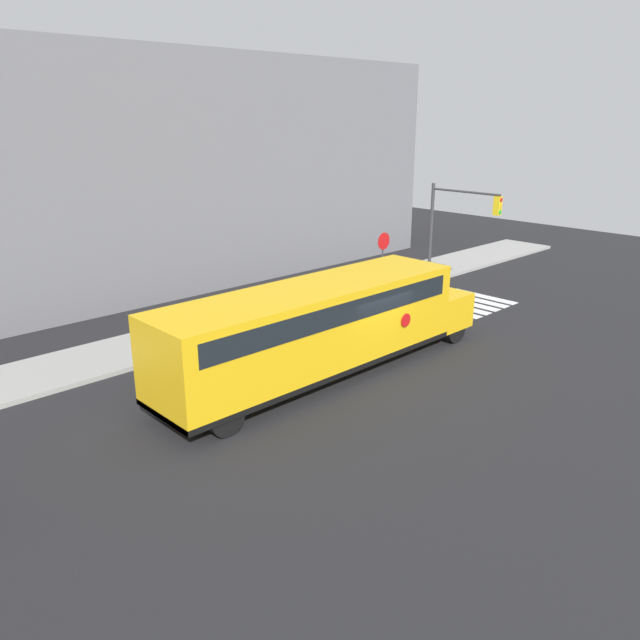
% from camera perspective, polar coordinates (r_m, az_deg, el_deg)
% --- Properties ---
extents(ground_plane, '(60.00, 60.00, 0.00)m').
position_cam_1_polar(ground_plane, '(20.12, 4.40, -4.39)').
color(ground_plane, black).
extents(sidewalk_strip, '(44.00, 3.00, 0.15)m').
position_cam_1_polar(sidewalk_strip, '(24.63, -6.87, 0.01)').
color(sidewalk_strip, '#9E9E99').
rests_on(sidewalk_strip, ground).
extents(building_backdrop, '(32.00, 4.00, 10.41)m').
position_cam_1_polar(building_backdrop, '(29.00, -15.22, 12.65)').
color(building_backdrop, slate).
rests_on(building_backdrop, ground).
extents(crosswalk_stripes, '(4.70, 3.20, 0.01)m').
position_cam_1_polar(crosswalk_stripes, '(27.13, 12.36, 1.28)').
color(crosswalk_stripes, white).
rests_on(crosswalk_stripes, ground).
extents(school_bus, '(11.97, 2.57, 2.93)m').
position_cam_1_polar(school_bus, '(18.86, 0.03, -0.38)').
color(school_bus, yellow).
rests_on(school_bus, ground).
extents(stop_sign, '(0.76, 0.10, 2.78)m').
position_cam_1_polar(stop_sign, '(28.12, 5.78, 6.13)').
color(stop_sign, '#38383A').
rests_on(stop_sign, ground).
extents(traffic_light, '(0.28, 3.65, 4.73)m').
position_cam_1_polar(traffic_light, '(29.40, 12.21, 8.96)').
color(traffic_light, '#38383A').
rests_on(traffic_light, ground).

